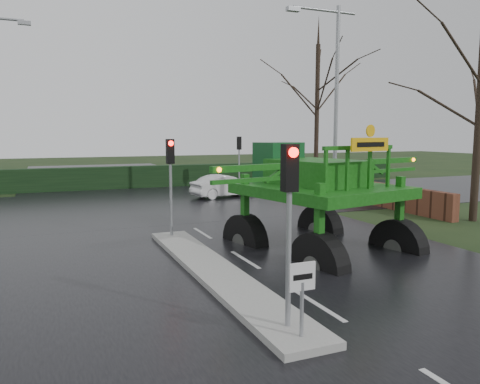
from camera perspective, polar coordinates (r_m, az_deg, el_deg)
name	(u,v)px	position (r m, az deg, el deg)	size (l,w,h in m)	color
ground	(318,306)	(10.54, 9.53, -13.56)	(140.00, 140.00, 0.00)	black
road_main	(187,224)	(19.42, -6.45, -3.91)	(14.00, 80.00, 0.02)	black
road_cross	(155,204)	(25.15, -10.31, -1.46)	(80.00, 12.00, 0.02)	black
median_island	(215,272)	(12.53, -3.08, -9.68)	(1.20, 10.00, 0.16)	gray
hedge_row	(129,177)	(32.87, -13.37, 1.76)	(44.00, 0.90, 1.50)	black
brick_wall	(324,185)	(29.17, 10.23, 0.89)	(0.40, 20.00, 1.20)	#592D1E
keep_left_sign	(302,287)	(8.34, 7.58, -11.45)	(0.50, 0.07, 1.35)	gray
traffic_signal_near	(290,196)	(8.41, 6.06, -0.54)	(0.26, 0.33, 3.52)	gray
traffic_signal_mid	(170,166)	(16.34, -8.48, 3.13)	(0.26, 0.33, 3.52)	gray
traffic_signal_far	(239,151)	(30.70, -0.11, 5.03)	(0.26, 0.33, 3.52)	gray
street_light_right	(331,88)	(24.50, 11.09, 12.34)	(3.85, 0.30, 10.00)	gray
tree_right_near	(480,98)	(22.14, 27.25, 10.20)	(5.60, 5.60, 9.64)	black
tree_right_far	(317,95)	(34.68, 9.40, 11.64)	(7.00, 7.00, 12.05)	black
crop_sprayer	(314,183)	(13.14, 9.04, 1.08)	(8.70, 6.25, 4.95)	black
white_sedan	(225,197)	(27.43, -1.89, -0.65)	(1.38, 3.96, 1.31)	silver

